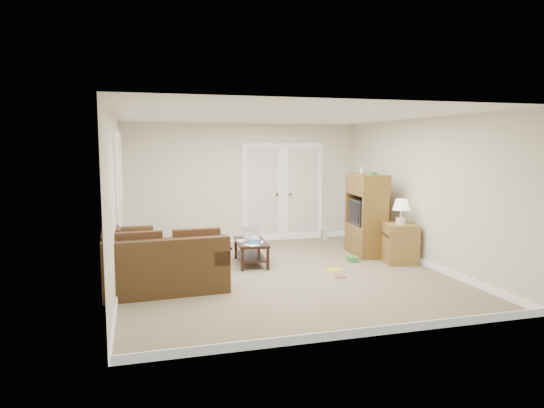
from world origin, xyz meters
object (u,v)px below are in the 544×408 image
object	(u,v)px
tv_armoire	(366,214)
side_cabinet	(400,240)
sectional_sofa	(145,261)
coffee_table	(251,251)

from	to	relation	value
tv_armoire	side_cabinet	size ratio (longest dim) A/B	1.45
tv_armoire	side_cabinet	bearing A→B (deg)	-65.35
side_cabinet	tv_armoire	bearing A→B (deg)	122.61
sectional_sofa	side_cabinet	world-z (taller)	side_cabinet
coffee_table	tv_armoire	distance (m)	2.32
coffee_table	side_cabinet	distance (m)	2.61
tv_armoire	side_cabinet	world-z (taller)	tv_armoire
sectional_sofa	tv_armoire	size ratio (longest dim) A/B	1.61
sectional_sofa	tv_armoire	bearing A→B (deg)	7.66
tv_armoire	side_cabinet	xyz separation A→B (m)	(0.28, -0.76, -0.36)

